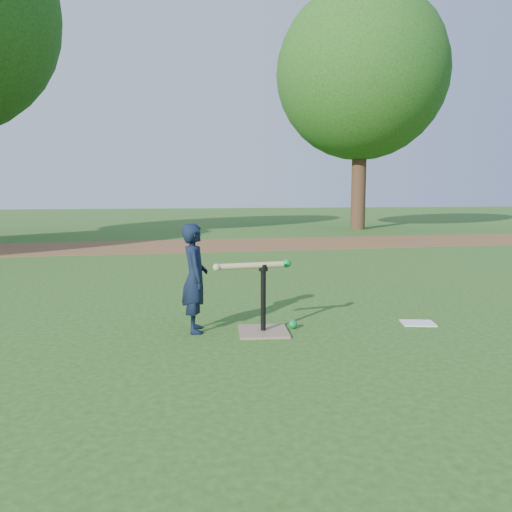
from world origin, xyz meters
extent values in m
plane|color=#285116|center=(0.00, 0.00, 0.00)|extent=(80.00, 80.00, 0.00)
cube|color=brown|center=(0.00, 7.50, 0.01)|extent=(24.00, 3.00, 0.01)
imported|color=black|center=(-0.37, -0.07, 0.48)|extent=(0.24, 0.36, 0.97)
sphere|color=#0B812E|center=(0.51, -0.16, 0.04)|extent=(0.08, 0.08, 0.08)
cube|color=white|center=(1.72, -0.26, 0.01)|extent=(0.35, 0.30, 0.01)
cube|color=#876D55|center=(0.21, -0.24, 0.01)|extent=(0.48, 0.48, 0.02)
cylinder|color=black|center=(0.21, -0.24, 0.30)|extent=(0.05, 0.05, 0.55)
cylinder|color=black|center=(0.21, -0.24, 0.58)|extent=(0.08, 0.08, 0.06)
cylinder|color=tan|center=(0.09, -0.26, 0.61)|extent=(0.60, 0.11, 0.05)
sphere|color=tan|center=(-0.21, -0.30, 0.61)|extent=(0.06, 0.06, 0.06)
sphere|color=#0B812E|center=(0.45, -0.14, 0.60)|extent=(0.08, 0.08, 0.08)
cylinder|color=#382316|center=(6.50, 12.00, 1.71)|extent=(0.50, 0.50, 3.42)
sphere|color=#285B19|center=(6.50, 12.00, 5.30)|extent=(5.80, 5.80, 5.80)
camera|label=1|loc=(-0.77, -4.44, 1.22)|focal=35.00mm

